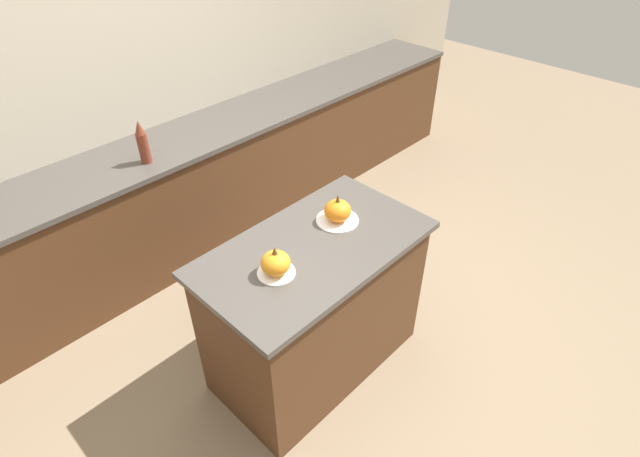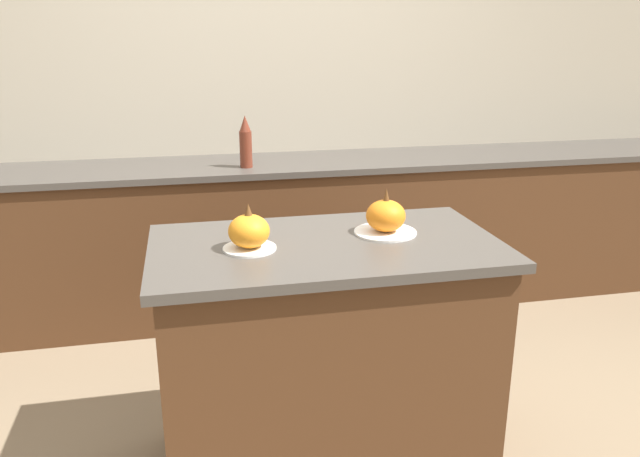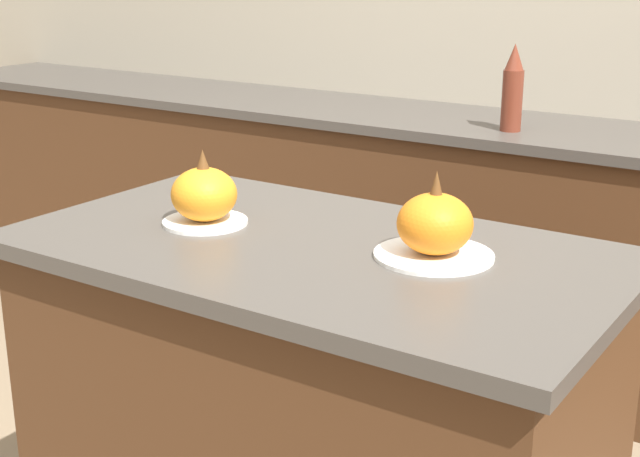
# 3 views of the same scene
# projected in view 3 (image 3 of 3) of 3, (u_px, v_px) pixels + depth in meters

# --- Properties ---
(wall_back) EXTENTS (8.00, 0.06, 2.50)m
(wall_back) POSITION_uv_depth(u_px,v_px,m) (603.00, 17.00, 3.11)
(wall_back) COLOR #B2A893
(wall_back) RESTS_ON ground_plane
(kitchen_island) EXTENTS (1.23, 0.69, 0.91)m
(kitchen_island) POSITION_uv_depth(u_px,v_px,m) (314.00, 444.00, 1.91)
(kitchen_island) COLOR #4C2D19
(kitchen_island) RESTS_ON ground_plane
(back_counter) EXTENTS (6.00, 0.60, 0.90)m
(back_counter) POSITION_uv_depth(u_px,v_px,m) (553.00, 258.00, 3.09)
(back_counter) COLOR #4C2D19
(back_counter) RESTS_ON ground_plane
(pumpkin_cake_left) EXTENTS (0.18, 0.18, 0.16)m
(pumpkin_cake_left) POSITION_uv_depth(u_px,v_px,m) (204.00, 197.00, 1.89)
(pumpkin_cake_left) COLOR white
(pumpkin_cake_left) RESTS_ON kitchen_island
(pumpkin_cake_right) EXTENTS (0.23, 0.23, 0.17)m
(pumpkin_cake_right) POSITION_uv_depth(u_px,v_px,m) (435.00, 228.00, 1.68)
(pumpkin_cake_right) COLOR white
(pumpkin_cake_right) RESTS_ON kitchen_island
(bottle_tall) EXTENTS (0.07, 0.07, 0.28)m
(bottle_tall) POSITION_uv_depth(u_px,v_px,m) (513.00, 90.00, 2.90)
(bottle_tall) COLOR maroon
(bottle_tall) RESTS_ON back_counter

